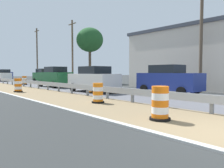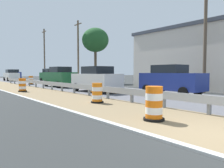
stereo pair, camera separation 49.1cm
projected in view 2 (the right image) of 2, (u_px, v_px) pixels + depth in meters
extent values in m
cube|color=#ADADA8|center=(195.00, 150.00, 4.27)|extent=(0.20, 120.00, 0.11)
cube|color=#999EA3|center=(184.00, 97.00, 8.55)|extent=(0.08, 56.44, 0.32)
cube|color=slate|center=(209.00, 105.00, 7.82)|extent=(0.12, 0.12, 0.70)
cube|color=slate|center=(164.00, 100.00, 9.40)|extent=(0.12, 0.12, 0.70)
cube|color=slate|center=(132.00, 96.00, 10.98)|extent=(0.12, 0.12, 0.70)
cube|color=slate|center=(108.00, 93.00, 12.56)|extent=(0.12, 0.12, 0.70)
cube|color=slate|center=(89.00, 90.00, 14.14)|extent=(0.12, 0.12, 0.70)
cube|color=slate|center=(74.00, 88.00, 15.72)|extent=(0.12, 0.12, 0.70)
cube|color=slate|center=(62.00, 87.00, 17.30)|extent=(0.12, 0.12, 0.70)
cube|color=slate|center=(52.00, 86.00, 18.88)|extent=(0.12, 0.12, 0.70)
cube|color=slate|center=(43.00, 85.00, 20.46)|extent=(0.12, 0.12, 0.70)
cube|color=slate|center=(36.00, 84.00, 22.04)|extent=(0.12, 0.12, 0.70)
cube|color=slate|center=(30.00, 83.00, 23.62)|extent=(0.12, 0.12, 0.70)
cube|color=slate|center=(24.00, 82.00, 25.20)|extent=(0.12, 0.12, 0.70)
cube|color=slate|center=(19.00, 82.00, 26.78)|extent=(0.12, 0.12, 0.70)
cube|color=slate|center=(15.00, 81.00, 28.36)|extent=(0.12, 0.12, 0.70)
cube|color=slate|center=(11.00, 81.00, 29.93)|extent=(0.12, 0.12, 0.70)
cylinder|color=orange|center=(154.00, 117.00, 6.91)|extent=(0.54, 0.54, 0.22)
cylinder|color=white|center=(154.00, 110.00, 6.90)|extent=(0.54, 0.54, 0.22)
cylinder|color=orange|center=(154.00, 103.00, 6.88)|extent=(0.54, 0.54, 0.22)
cylinder|color=white|center=(154.00, 97.00, 6.87)|extent=(0.54, 0.54, 0.22)
cylinder|color=orange|center=(154.00, 90.00, 6.86)|extent=(0.54, 0.54, 0.22)
cylinder|color=black|center=(154.00, 119.00, 6.91)|extent=(0.67, 0.67, 0.08)
cylinder|color=orange|center=(97.00, 101.00, 10.87)|extent=(0.51, 0.51, 0.20)
cylinder|color=white|center=(97.00, 97.00, 10.86)|extent=(0.51, 0.51, 0.20)
cylinder|color=orange|center=(97.00, 93.00, 10.84)|extent=(0.51, 0.51, 0.20)
cylinder|color=white|center=(97.00, 89.00, 10.83)|extent=(0.51, 0.51, 0.20)
cylinder|color=orange|center=(97.00, 85.00, 10.82)|extent=(0.51, 0.51, 0.20)
cylinder|color=black|center=(97.00, 102.00, 10.87)|extent=(0.63, 0.63, 0.08)
cylinder|color=orange|center=(94.00, 92.00, 15.95)|extent=(0.57, 0.57, 0.19)
cylinder|color=white|center=(94.00, 89.00, 15.94)|extent=(0.57, 0.57, 0.19)
cylinder|color=orange|center=(94.00, 87.00, 15.92)|extent=(0.57, 0.57, 0.19)
cylinder|color=white|center=(94.00, 84.00, 15.91)|extent=(0.57, 0.57, 0.19)
cylinder|color=orange|center=(94.00, 81.00, 15.90)|extent=(0.57, 0.57, 0.19)
cylinder|color=black|center=(94.00, 92.00, 15.95)|extent=(0.71, 0.71, 0.08)
cylinder|color=orange|center=(23.00, 90.00, 17.06)|extent=(0.53, 0.53, 0.21)
cylinder|color=white|center=(22.00, 88.00, 17.05)|extent=(0.53, 0.53, 0.21)
cylinder|color=orange|center=(22.00, 85.00, 17.04)|extent=(0.53, 0.53, 0.21)
cylinder|color=white|center=(22.00, 82.00, 17.03)|extent=(0.53, 0.53, 0.21)
cylinder|color=orange|center=(22.00, 80.00, 17.02)|extent=(0.53, 0.53, 0.21)
cylinder|color=black|center=(23.00, 91.00, 17.07)|extent=(0.66, 0.66, 0.08)
cylinder|color=orange|center=(31.00, 84.00, 27.04)|extent=(0.52, 0.52, 0.21)
cylinder|color=white|center=(31.00, 82.00, 27.03)|extent=(0.52, 0.52, 0.21)
cylinder|color=orange|center=(31.00, 80.00, 27.02)|extent=(0.52, 0.52, 0.21)
cylinder|color=white|center=(31.00, 78.00, 27.01)|extent=(0.52, 0.52, 0.21)
cylinder|color=orange|center=(31.00, 77.00, 27.00)|extent=(0.52, 0.52, 0.21)
cylinder|color=black|center=(31.00, 84.00, 27.05)|extent=(0.66, 0.66, 0.08)
cube|color=silver|center=(12.00, 76.00, 37.64)|extent=(1.84, 4.17, 1.10)
cube|color=black|center=(12.00, 71.00, 37.46)|extent=(1.63, 1.93, 0.56)
cylinder|color=black|center=(4.00, 79.00, 38.21)|extent=(0.23, 0.64, 0.64)
cylinder|color=black|center=(15.00, 79.00, 39.29)|extent=(0.23, 0.64, 0.64)
cylinder|color=black|center=(8.00, 79.00, 36.05)|extent=(0.23, 0.64, 0.64)
cylinder|color=black|center=(19.00, 79.00, 37.12)|extent=(0.23, 0.64, 0.64)
cube|color=navy|center=(14.00, 75.00, 47.47)|extent=(1.87, 4.65, 1.24)
cube|color=black|center=(14.00, 71.00, 47.57)|extent=(1.67, 2.15, 0.56)
cylinder|color=black|center=(21.00, 78.00, 46.89)|extent=(0.23, 0.64, 0.64)
cylinder|color=black|center=(11.00, 78.00, 45.74)|extent=(0.23, 0.64, 0.64)
cylinder|color=black|center=(17.00, 77.00, 49.27)|extent=(0.23, 0.64, 0.64)
cylinder|color=black|center=(8.00, 78.00, 48.13)|extent=(0.23, 0.64, 0.64)
cube|color=#195128|center=(60.00, 78.00, 22.46)|extent=(1.72, 4.51, 1.20)
cube|color=black|center=(60.00, 70.00, 22.27)|extent=(1.54, 2.07, 0.56)
cylinder|color=black|center=(46.00, 84.00, 23.13)|extent=(0.22, 0.64, 0.64)
cylinder|color=black|center=(61.00, 83.00, 24.19)|extent=(0.22, 0.64, 0.64)
cylinder|color=black|center=(58.00, 85.00, 20.79)|extent=(0.22, 0.64, 0.64)
cylinder|color=black|center=(74.00, 84.00, 21.85)|extent=(0.22, 0.64, 0.64)
cube|color=#195128|center=(51.00, 76.00, 32.22)|extent=(1.84, 4.64, 1.16)
cube|color=black|center=(50.00, 71.00, 32.32)|extent=(1.65, 2.14, 0.56)
cylinder|color=black|center=(61.00, 80.00, 31.62)|extent=(0.22, 0.64, 0.64)
cylinder|color=black|center=(49.00, 81.00, 30.49)|extent=(0.22, 0.64, 0.64)
cylinder|color=black|center=(53.00, 80.00, 34.02)|extent=(0.22, 0.64, 0.64)
cylinder|color=black|center=(41.00, 80.00, 32.89)|extent=(0.22, 0.64, 0.64)
cube|color=silver|center=(96.00, 81.00, 16.81)|extent=(1.92, 4.53, 1.09)
cube|color=black|center=(97.00, 70.00, 16.63)|extent=(1.68, 2.10, 0.56)
cylinder|color=black|center=(76.00, 87.00, 17.41)|extent=(0.23, 0.64, 0.64)
cylinder|color=black|center=(95.00, 86.00, 18.56)|extent=(0.23, 0.64, 0.64)
cylinder|color=black|center=(98.00, 90.00, 15.12)|extent=(0.23, 0.64, 0.64)
cylinder|color=black|center=(117.00, 88.00, 16.28)|extent=(0.23, 0.64, 0.64)
cube|color=navy|center=(171.00, 81.00, 14.87)|extent=(1.77, 4.51, 1.15)
cube|color=black|center=(169.00, 69.00, 14.96)|extent=(1.56, 2.09, 0.56)
cylinder|color=black|center=(198.00, 91.00, 14.29)|extent=(0.23, 0.64, 0.64)
cylinder|color=black|center=(183.00, 92.00, 13.22)|extent=(0.23, 0.64, 0.64)
cylinder|color=black|center=(162.00, 88.00, 16.58)|extent=(0.23, 0.64, 0.64)
cylinder|color=black|center=(147.00, 89.00, 15.51)|extent=(0.23, 0.64, 0.64)
cube|color=beige|center=(194.00, 61.00, 21.01)|extent=(6.41, 10.01, 5.32)
cube|color=#3D424C|center=(194.00, 31.00, 20.85)|extent=(6.67, 10.41, 0.30)
cylinder|color=brown|center=(205.00, 31.00, 15.79)|extent=(0.24, 0.24, 8.99)
cylinder|color=brown|center=(78.00, 52.00, 29.61)|extent=(0.24, 0.24, 8.52)
cube|color=brown|center=(78.00, 24.00, 29.41)|extent=(0.12, 1.80, 0.10)
cylinder|color=brown|center=(44.00, 55.00, 39.39)|extent=(0.24, 0.24, 9.33)
cube|color=brown|center=(44.00, 32.00, 39.16)|extent=(0.12, 1.80, 0.10)
cylinder|color=#4C3D2D|center=(95.00, 67.00, 29.84)|extent=(0.36, 0.36, 4.47)
ellipsoid|color=#1E4C23|center=(95.00, 40.00, 29.64)|extent=(3.64, 3.64, 3.27)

